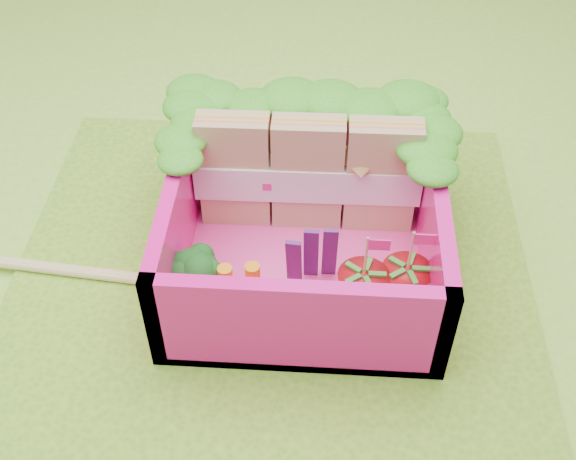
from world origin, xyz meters
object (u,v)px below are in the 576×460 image
(sandwich_stack, at_px, (309,174))
(chopsticks, at_px, (64,270))
(bento_box, at_px, (305,227))
(strawberry_right, at_px, (405,286))
(broccoli, at_px, (192,271))
(strawberry_left, at_px, (362,291))

(sandwich_stack, height_order, chopsticks, sandwich_stack)
(bento_box, xyz_separation_m, strawberry_right, (0.48, -0.26, -0.10))
(bento_box, height_order, chopsticks, bento_box)
(broccoli, relative_size, strawberry_left, 0.68)
(bento_box, distance_m, broccoli, 0.58)
(broccoli, bearing_deg, strawberry_right, 0.82)
(sandwich_stack, height_order, strawberry_left, sandwich_stack)
(broccoli, bearing_deg, sandwich_stack, 47.95)
(broccoli, relative_size, chopsticks, 0.15)
(broccoli, bearing_deg, bento_box, 28.20)
(strawberry_left, distance_m, strawberry_right, 0.20)
(sandwich_stack, bearing_deg, bento_box, -90.99)
(sandwich_stack, relative_size, strawberry_right, 2.40)
(sandwich_stack, xyz_separation_m, chopsticks, (-1.21, -0.42, -0.34))
(bento_box, relative_size, broccoli, 3.97)
(chopsticks, bearing_deg, bento_box, 5.98)
(sandwich_stack, height_order, strawberry_right, sandwich_stack)
(broccoli, distance_m, strawberry_left, 0.80)
(sandwich_stack, relative_size, broccoli, 3.50)
(broccoli, relative_size, strawberry_right, 0.69)
(bento_box, relative_size, strawberry_right, 2.72)
(bento_box, bearing_deg, chopsticks, -174.02)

